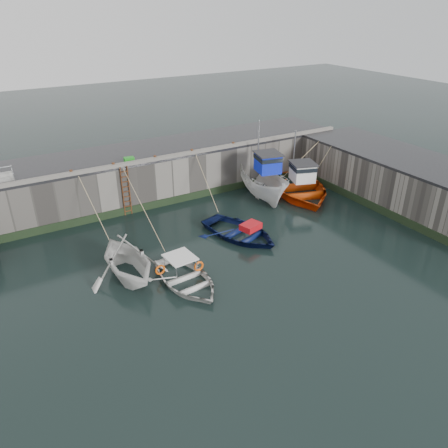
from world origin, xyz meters
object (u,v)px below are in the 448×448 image
bollard_d (192,151)px  bollard_e (233,144)px  boat_near_blue (186,283)px  bollard_b (113,165)px  boat_near_navy (240,236)px  fish_crate (129,160)px  bollard_c (155,158)px  ladder (126,191)px  boat_far_orange (298,187)px  boat_far_white (264,183)px  bollard_a (71,172)px  boat_near_white (129,276)px

bollard_d → bollard_e: bearing=0.0°
boat_near_blue → bollard_b: (-0.34, 9.05, 3.30)m
bollard_d → boat_near_navy: bearing=-92.0°
fish_crate → bollard_e: size_ratio=2.18×
fish_crate → bollard_c: fish_crate is taller
bollard_d → fish_crate: bearing=174.5°
ladder → boat_far_orange: size_ratio=0.37×
boat_far_white → bollard_a: boat_far_white is taller
bollard_d → boat_far_orange: bearing=-24.7°
ladder → boat_near_white: 7.30m
bollard_b → bollard_c: bearing=0.0°
bollard_b → ladder: bearing=-33.9°
ladder → boat_far_white: bearing=-12.5°
bollard_e → boat_far_white: bearing=-66.0°
bollard_a → bollard_d: bearing=0.0°
bollard_b → bollard_e: bearing=0.0°
bollard_b → bollard_e: size_ratio=1.00×
bollard_a → ladder: bearing=-6.4°
ladder → boat_near_navy: (4.58, -6.02, -1.59)m
boat_near_blue → bollard_d: (4.96, 9.05, 3.30)m
ladder → bollard_b: bollard_b is taller
ladder → boat_near_navy: bearing=-52.8°
bollard_a → bollard_d: same height
boat_near_navy → bollard_b: bearing=111.9°
boat_near_blue → fish_crate: fish_crate is taller
boat_near_navy → bollard_c: bearing=93.8°
bollard_b → bollard_a: bearing=180.0°
boat_near_blue → bollard_b: bearing=87.4°
boat_near_white → bollard_a: 7.81m
bollard_b → bollard_e: 8.50m
bollard_c → fish_crate: bearing=165.7°
bollard_a → boat_far_orange: bearing=-12.0°
ladder → bollard_d: 5.11m
boat_near_blue → boat_near_white: bearing=133.1°
boat_near_white → bollard_d: bearing=42.2°
boat_near_navy → bollard_a: bearing=123.3°
fish_crate → bollard_e: 7.38m
boat_far_orange → ladder: bearing=-175.1°
boat_far_white → fish_crate: 9.14m
bollard_a → boat_near_white: bearing=-84.9°
bollard_b → boat_near_white: bearing=-104.8°
boat_near_blue → bollard_d: bearing=56.6°
bollard_b → boat_near_blue: bearing=-87.9°
bollard_c → ladder: bearing=-171.3°
boat_near_navy → ladder: bearing=110.5°
fish_crate → bollard_c: (1.57, -0.40, -0.02)m
boat_near_blue → boat_far_white: 11.44m
bollard_a → bollard_b: same height
bollard_c → bollard_d: bearing=0.0°
ladder → boat_far_white: 9.28m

